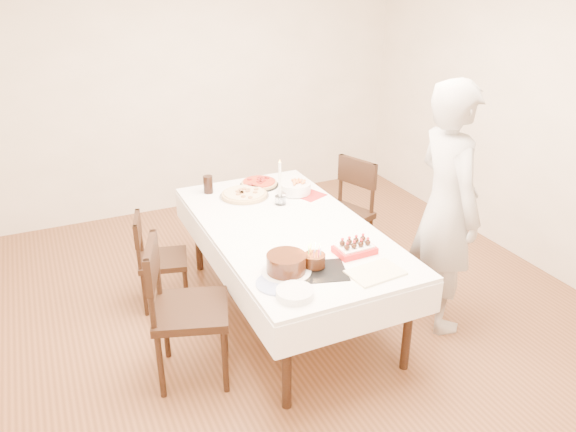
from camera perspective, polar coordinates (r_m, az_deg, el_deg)
name	(u,v)px	position (r m, az deg, el deg)	size (l,w,h in m)	color
floor	(305,315)	(4.48, 1.69, -9.98)	(5.00, 5.00, 0.00)	brown
wall_back	(202,83)	(6.14, -8.77, 13.20)	(4.50, 0.04, 2.70)	#F0E0CA
wall_right	(548,115)	(5.24, 24.86, 9.25)	(0.04, 5.00, 2.70)	#F0E0CA
dining_table	(288,270)	(4.31, 0.00, -5.53)	(1.14, 2.14, 0.75)	white
chair_right_savory	(340,215)	(4.97, 5.34, 0.06)	(0.49, 0.49, 0.97)	black
chair_left_savory	(163,260)	(4.53, -12.57, -4.37)	(0.40, 0.40, 0.78)	black
chair_left_dessert	(191,311)	(3.69, -9.81, -9.44)	(0.51, 0.51, 1.00)	black
person	(446,209)	(4.15, 15.79, 0.73)	(0.68, 0.44, 1.85)	beige
pizza_white	(244,194)	(4.65, -4.47, 2.19)	(0.41, 0.41, 0.04)	beige
pizza_pepperoni	(259,183)	(4.88, -2.94, 3.34)	(0.34, 0.34, 0.04)	red
red_placemat	(310,195)	(4.68, 2.21, 2.13)	(0.22, 0.22, 0.01)	#B21E1E
pasta_bowl	(295,188)	(4.70, 0.72, 2.91)	(0.26, 0.26, 0.09)	white
taper_candle	(280,182)	(4.44, -0.83, 3.46)	(0.08, 0.08, 0.38)	white
shaker_pair	(284,199)	(4.47, -0.44, 1.72)	(0.09, 0.09, 0.10)	white
cola_glass	(208,184)	(4.75, -8.11, 3.19)	(0.08, 0.08, 0.15)	black
layer_cake	(286,264)	(3.51, -0.19, -4.88)	(0.32, 0.32, 0.13)	#381A0E
cake_board	(324,271)	(3.57, 3.64, -5.61)	(0.28, 0.28, 0.01)	black
birthday_cake	(315,256)	(3.57, 2.71, -4.04)	(0.14, 0.14, 0.14)	#381C0F
strawberry_box	(355,248)	(3.78, 6.79, -3.29)	(0.27, 0.18, 0.07)	red
box_lid	(375,274)	(3.58, 8.87, -5.80)	(0.34, 0.23, 0.03)	beige
plate_stack	(295,293)	(3.30, 0.70, -7.83)	(0.22, 0.22, 0.05)	white
china_plate	(279,283)	(3.43, -0.96, -6.84)	(0.28, 0.28, 0.01)	white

